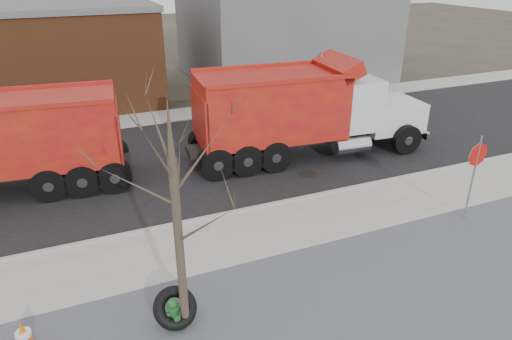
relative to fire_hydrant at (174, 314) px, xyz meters
name	(u,v)px	position (x,y,z in m)	size (l,w,h in m)	color
ground	(271,235)	(3.43, 2.50, -0.35)	(120.00, 120.00, 0.00)	#383328
gravel_verge	(335,313)	(3.43, -1.00, -0.34)	(60.00, 5.00, 0.03)	gray
sidewalk	(267,230)	(3.43, 2.75, -0.32)	(60.00, 2.50, 0.06)	#9E9B93
curb	(251,209)	(3.43, 4.05, -0.30)	(60.00, 0.15, 0.11)	#9E9B93
road	(207,156)	(3.43, 8.80, -0.34)	(60.00, 9.40, 0.02)	black
far_sidewalk	(174,115)	(3.43, 14.50, -0.32)	(60.00, 2.00, 0.06)	#9E9B93
building_grey	(284,14)	(12.43, 20.50, 3.65)	(12.00, 10.00, 8.00)	slate
bare_tree	(175,193)	(0.23, -0.10, 2.94)	(3.20, 3.20, 5.20)	#382D23
fire_hydrant	(174,314)	(0.00, 0.00, 0.00)	(0.44, 0.43, 0.77)	#2A7030
truck_tire	(175,308)	(0.06, 0.10, 0.07)	(1.08, 1.02, 0.85)	black
stop_sign	(476,163)	(9.36, 1.09, 1.49)	(0.73, 0.09, 2.70)	gray
traffic_cone_far	(24,337)	(-2.93, 0.47, 0.03)	(0.40, 0.40, 0.77)	orange
dump_truck_red_a	(302,109)	(6.97, 7.46, 1.63)	(9.84, 3.34, 3.90)	black
dump_truck_red_b	(1,141)	(-3.64, 8.42, 1.52)	(8.84, 3.33, 3.68)	black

